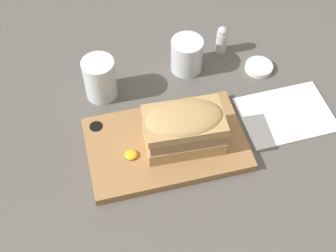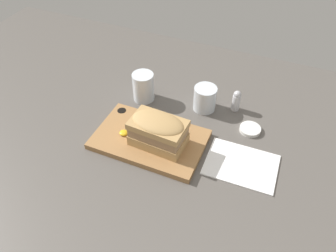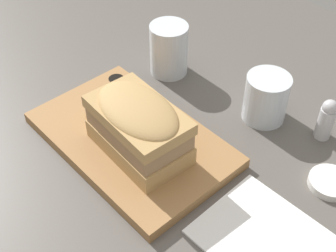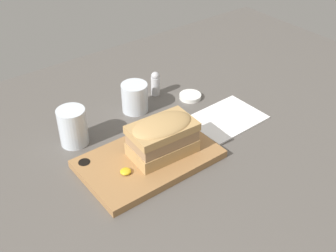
% 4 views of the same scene
% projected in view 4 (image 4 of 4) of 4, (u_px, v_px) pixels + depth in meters
% --- Properties ---
extents(dining_table, '(1.84, 1.05, 0.02)m').
position_uv_depth(dining_table, '(135.00, 155.00, 1.00)').
color(dining_table, '#56514C').
rests_on(dining_table, ground).
extents(serving_board, '(0.31, 0.19, 0.02)m').
position_uv_depth(serving_board, '(149.00, 159.00, 0.96)').
color(serving_board, '#9E7042').
rests_on(serving_board, dining_table).
extents(sandwich, '(0.15, 0.10, 0.09)m').
position_uv_depth(sandwich, '(162.00, 135.00, 0.94)').
color(sandwich, tan).
rests_on(sandwich, serving_board).
extents(mustard_dollop, '(0.02, 0.02, 0.01)m').
position_uv_depth(mustard_dollop, '(126.00, 171.00, 0.91)').
color(mustard_dollop, gold).
rests_on(mustard_dollop, serving_board).
extents(water_glass, '(0.07, 0.07, 0.09)m').
position_uv_depth(water_glass, '(73.00, 129.00, 1.00)').
color(water_glass, silver).
rests_on(water_glass, dining_table).
extents(wine_glass, '(0.07, 0.07, 0.08)m').
position_uv_depth(wine_glass, '(135.00, 98.00, 1.12)').
color(wine_glass, silver).
rests_on(wine_glass, dining_table).
extents(napkin, '(0.19, 0.14, 0.00)m').
position_uv_depth(napkin, '(226.00, 118.00, 1.11)').
color(napkin, white).
rests_on(napkin, dining_table).
extents(salt_shaker, '(0.03, 0.03, 0.07)m').
position_uv_depth(salt_shaker, '(155.00, 83.00, 1.19)').
color(salt_shaker, silver).
rests_on(salt_shaker, dining_table).
extents(condiment_dish, '(0.06, 0.06, 0.01)m').
position_uv_depth(condiment_dish, '(190.00, 96.00, 1.19)').
color(condiment_dish, white).
rests_on(condiment_dish, dining_table).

